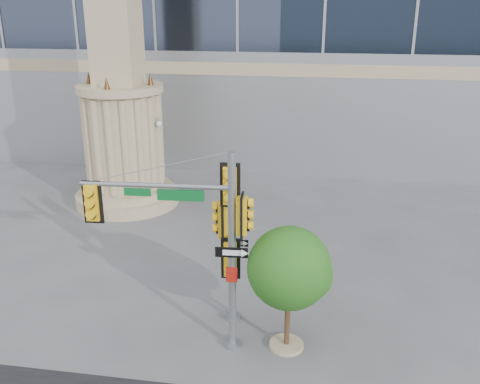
# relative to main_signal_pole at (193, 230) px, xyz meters

# --- Properties ---
(ground) EXTENTS (120.00, 120.00, 0.00)m
(ground) POSITION_rel_main_signal_pole_xyz_m (0.68, 0.40, -3.17)
(ground) COLOR #545456
(ground) RESTS_ON ground
(monument) EXTENTS (4.40, 4.40, 16.60)m
(monument) POSITION_rel_main_signal_pole_xyz_m (-5.32, 9.40, 2.35)
(monument) COLOR tan
(monument) RESTS_ON ground
(main_signal_pole) EXTENTS (3.98, 0.60, 5.12)m
(main_signal_pole) POSITION_rel_main_signal_pole_xyz_m (0.00, 0.00, 0.00)
(main_signal_pole) COLOR slate
(main_signal_pole) RESTS_ON ground
(secondary_signal_pole) EXTENTS (0.80, 0.59, 4.62)m
(secondary_signal_pole) POSITION_rel_main_signal_pole_xyz_m (0.65, 1.17, -0.46)
(secondary_signal_pole) COLOR slate
(secondary_signal_pole) RESTS_ON ground
(street_tree) EXTENTS (2.09, 2.04, 3.26)m
(street_tree) POSITION_rel_main_signal_pole_xyz_m (2.32, 0.24, -1.02)
(street_tree) COLOR tan
(street_tree) RESTS_ON ground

